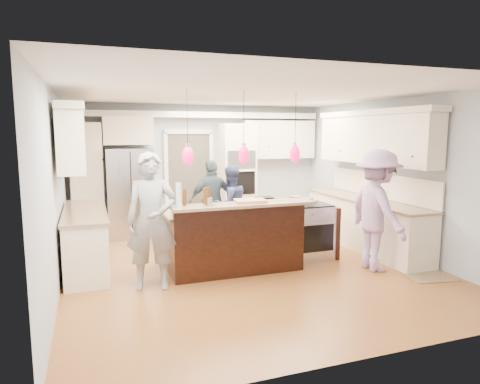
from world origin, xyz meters
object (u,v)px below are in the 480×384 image
at_px(refrigerator, 130,193).
at_px(person_bar_end, 152,221).
at_px(island_range, 308,231).
at_px(person_far_left, 230,205).
at_px(kitchen_island, 231,237).

xyz_separation_m(refrigerator, person_bar_end, (0.00, -3.09, 0.03)).
height_order(island_range, person_bar_end, person_bar_end).
bearing_deg(person_far_left, kitchen_island, 57.84).
bearing_deg(kitchen_island, refrigerator, 116.89).
distance_m(kitchen_island, island_range, 1.41).
xyz_separation_m(kitchen_island, person_bar_end, (-1.30, -0.52, 0.45)).
height_order(refrigerator, kitchen_island, refrigerator).
height_order(kitchen_island, island_range, kitchen_island).
distance_m(refrigerator, person_far_left, 2.12).
bearing_deg(island_range, kitchen_island, -176.89).
bearing_deg(kitchen_island, person_bar_end, -158.13).
xyz_separation_m(island_range, person_bar_end, (-2.71, -0.60, 0.47)).
bearing_deg(person_bar_end, island_range, 23.41).
bearing_deg(refrigerator, person_far_left, -35.00).
relative_size(refrigerator, person_bar_end, 0.97).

